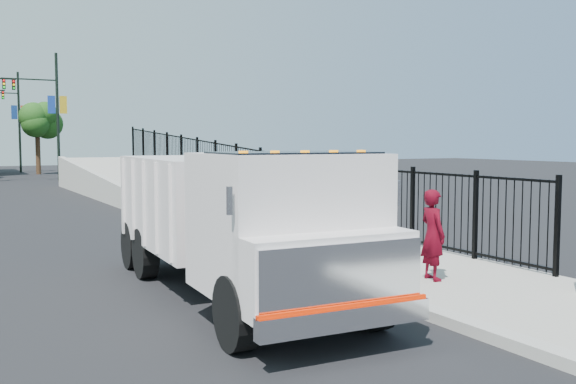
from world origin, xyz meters
TOP-DOWN VIEW (x-y plane):
  - ground at (0.00, 0.00)m, footprint 120.00×120.00m
  - sidewalk at (1.93, -2.00)m, footprint 3.55×12.00m
  - curb at (0.00, -2.00)m, footprint 0.30×12.00m
  - ramp at (2.12, 16.00)m, footprint 3.95×24.06m
  - iron_fence at (3.55, 12.00)m, footprint 0.10×28.00m
  - truck at (-1.96, -0.20)m, footprint 2.67×7.28m
  - worker at (1.41, -1.11)m, footprint 0.45×0.63m
  - light_pole_1 at (0.35, 32.66)m, footprint 3.78×0.22m
  - light_pole_3 at (-0.45, 45.83)m, footprint 3.77×0.22m
  - tree_1 at (0.67, 41.97)m, footprint 2.13×2.13m

SIDE VIEW (x-z plane):
  - ground at x=0.00m, z-range 0.00..0.00m
  - ramp at x=2.12m, z-range -1.60..1.60m
  - sidewalk at x=1.93m, z-range 0.00..0.12m
  - curb at x=0.00m, z-range 0.00..0.16m
  - iron_fence at x=3.55m, z-range 0.00..1.80m
  - worker at x=1.41m, z-range 0.12..1.73m
  - truck at x=-1.96m, z-range 0.15..2.61m
  - tree_1 at x=0.67m, z-range 1.37..6.43m
  - light_pole_1 at x=0.35m, z-range 0.36..8.36m
  - light_pole_3 at x=-0.45m, z-range 0.36..8.36m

